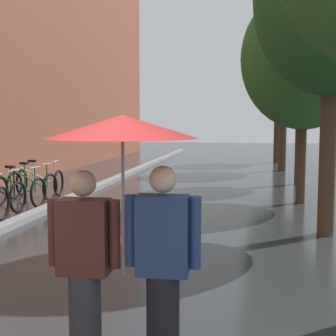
{
  "coord_description": "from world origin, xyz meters",
  "views": [
    {
      "loc": [
        1.24,
        -2.91,
        2.02
      ],
      "look_at": [
        0.11,
        3.64,
        1.35
      ],
      "focal_mm": 51.34,
      "sensor_mm": 36.0,
      "label": 1
    }
  ],
  "objects_px": {
    "street_tree_3": "(303,54)",
    "couple_under_umbrella": "(123,201)",
    "street_tree_4": "(284,63)",
    "parked_bicycle_6": "(19,191)",
    "street_tree_5": "(278,81)",
    "parked_bicycle_7": "(32,185)",
    "parked_bicycle_8": "(40,182)",
    "street_tree_1": "(333,0)",
    "street_tree_2": "(304,58)"
  },
  "relations": [
    {
      "from": "street_tree_1",
      "to": "street_tree_5",
      "type": "xyz_separation_m",
      "value": [
        -0.12,
        14.48,
        -0.19
      ]
    },
    {
      "from": "street_tree_1",
      "to": "street_tree_4",
      "type": "height_order",
      "value": "street_tree_4"
    },
    {
      "from": "street_tree_2",
      "to": "couple_under_umbrella",
      "type": "xyz_separation_m",
      "value": [
        -2.17,
        -8.37,
        -2.07
      ]
    },
    {
      "from": "street_tree_1",
      "to": "parked_bicycle_8",
      "type": "bearing_deg",
      "value": 154.47
    },
    {
      "from": "parked_bicycle_6",
      "to": "parked_bicycle_8",
      "type": "relative_size",
      "value": 1.01
    },
    {
      "from": "street_tree_4",
      "to": "parked_bicycle_6",
      "type": "relative_size",
      "value": 5.13
    },
    {
      "from": "street_tree_5",
      "to": "street_tree_4",
      "type": "bearing_deg",
      "value": -89.49
    },
    {
      "from": "street_tree_4",
      "to": "parked_bicycle_7",
      "type": "relative_size",
      "value": 5.05
    },
    {
      "from": "street_tree_5",
      "to": "couple_under_umbrella",
      "type": "relative_size",
      "value": 2.59
    },
    {
      "from": "street_tree_5",
      "to": "parked_bicycle_7",
      "type": "bearing_deg",
      "value": -119.04
    },
    {
      "from": "street_tree_4",
      "to": "parked_bicycle_8",
      "type": "height_order",
      "value": "street_tree_4"
    },
    {
      "from": "street_tree_1",
      "to": "street_tree_4",
      "type": "relative_size",
      "value": 0.98
    },
    {
      "from": "street_tree_1",
      "to": "parked_bicycle_6",
      "type": "distance_m",
      "value": 7.75
    },
    {
      "from": "street_tree_2",
      "to": "street_tree_3",
      "type": "distance_m",
      "value": 3.63
    },
    {
      "from": "parked_bicycle_7",
      "to": "couple_under_umbrella",
      "type": "distance_m",
      "value": 8.91
    },
    {
      "from": "parked_bicycle_6",
      "to": "parked_bicycle_8",
      "type": "height_order",
      "value": "same"
    },
    {
      "from": "street_tree_2",
      "to": "parked_bicycle_8",
      "type": "relative_size",
      "value": 4.61
    },
    {
      "from": "street_tree_2",
      "to": "street_tree_5",
      "type": "height_order",
      "value": "street_tree_5"
    },
    {
      "from": "street_tree_5",
      "to": "parked_bicycle_8",
      "type": "xyz_separation_m",
      "value": [
        -6.73,
        -11.21,
        -3.45
      ]
    },
    {
      "from": "street_tree_1",
      "to": "street_tree_2",
      "type": "distance_m",
      "value": 3.32
    },
    {
      "from": "parked_bicycle_6",
      "to": "street_tree_3",
      "type": "bearing_deg",
      "value": 37.19
    },
    {
      "from": "street_tree_2",
      "to": "street_tree_5",
      "type": "xyz_separation_m",
      "value": [
        -0.0,
        11.21,
        0.36
      ]
    },
    {
      "from": "street_tree_4",
      "to": "parked_bicycle_6",
      "type": "xyz_separation_m",
      "value": [
        -6.55,
        -9.21,
        -3.85
      ]
    },
    {
      "from": "street_tree_2",
      "to": "parked_bicycle_6",
      "type": "xyz_separation_m",
      "value": [
        -6.52,
        -1.62,
        -3.09
      ]
    },
    {
      "from": "street_tree_1",
      "to": "parked_bicycle_6",
      "type": "xyz_separation_m",
      "value": [
        -6.63,
        1.65,
        -3.64
      ]
    },
    {
      "from": "parked_bicycle_7",
      "to": "parked_bicycle_8",
      "type": "height_order",
      "value": "same"
    },
    {
      "from": "street_tree_2",
      "to": "couple_under_umbrella",
      "type": "relative_size",
      "value": 2.51
    },
    {
      "from": "street_tree_4",
      "to": "parked_bicycle_6",
      "type": "height_order",
      "value": "street_tree_4"
    },
    {
      "from": "street_tree_4",
      "to": "street_tree_5",
      "type": "bearing_deg",
      "value": 90.51
    },
    {
      "from": "parked_bicycle_7",
      "to": "couple_under_umbrella",
      "type": "relative_size",
      "value": 0.56
    },
    {
      "from": "couple_under_umbrella",
      "to": "street_tree_5",
      "type": "bearing_deg",
      "value": 83.68
    },
    {
      "from": "street_tree_2",
      "to": "parked_bicycle_8",
      "type": "height_order",
      "value": "street_tree_2"
    },
    {
      "from": "street_tree_4",
      "to": "parked_bicycle_7",
      "type": "xyz_separation_m",
      "value": [
        -6.65,
        -8.31,
        -3.85
      ]
    },
    {
      "from": "street_tree_3",
      "to": "couple_under_umbrella",
      "type": "xyz_separation_m",
      "value": [
        -2.49,
        -11.93,
        -2.64
      ]
    },
    {
      "from": "street_tree_1",
      "to": "parked_bicycle_7",
      "type": "xyz_separation_m",
      "value": [
        -6.73,
        2.55,
        -3.64
      ]
    },
    {
      "from": "parked_bicycle_6",
      "to": "parked_bicycle_7",
      "type": "relative_size",
      "value": 0.99
    },
    {
      "from": "street_tree_3",
      "to": "parked_bicycle_6",
      "type": "distance_m",
      "value": 9.33
    },
    {
      "from": "street_tree_2",
      "to": "parked_bicycle_8",
      "type": "xyz_separation_m",
      "value": [
        -6.74,
        -0.0,
        -3.09
      ]
    },
    {
      "from": "street_tree_1",
      "to": "street_tree_2",
      "type": "xyz_separation_m",
      "value": [
        -0.11,
        3.27,
        -0.55
      ]
    },
    {
      "from": "parked_bicycle_7",
      "to": "parked_bicycle_8",
      "type": "xyz_separation_m",
      "value": [
        -0.12,
        0.72,
        0.0
      ]
    },
    {
      "from": "street_tree_2",
      "to": "street_tree_4",
      "type": "xyz_separation_m",
      "value": [
        0.03,
        7.59,
        0.76
      ]
    },
    {
      "from": "street_tree_4",
      "to": "parked_bicycle_7",
      "type": "height_order",
      "value": "street_tree_4"
    },
    {
      "from": "parked_bicycle_6",
      "to": "street_tree_4",
      "type": "bearing_deg",
      "value": 54.57
    },
    {
      "from": "street_tree_5",
      "to": "couple_under_umbrella",
      "type": "bearing_deg",
      "value": -96.32
    },
    {
      "from": "parked_bicycle_8",
      "to": "couple_under_umbrella",
      "type": "xyz_separation_m",
      "value": [
        4.57,
        -8.37,
        1.02
      ]
    },
    {
      "from": "parked_bicycle_7",
      "to": "street_tree_4",
      "type": "bearing_deg",
      "value": 51.31
    },
    {
      "from": "street_tree_1",
      "to": "street_tree_5",
      "type": "distance_m",
      "value": 14.48
    },
    {
      "from": "street_tree_4",
      "to": "couple_under_umbrella",
      "type": "relative_size",
      "value": 2.82
    },
    {
      "from": "street_tree_4",
      "to": "street_tree_5",
      "type": "distance_m",
      "value": 3.64
    },
    {
      "from": "street_tree_3",
      "to": "couple_under_umbrella",
      "type": "bearing_deg",
      "value": -101.77
    }
  ]
}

